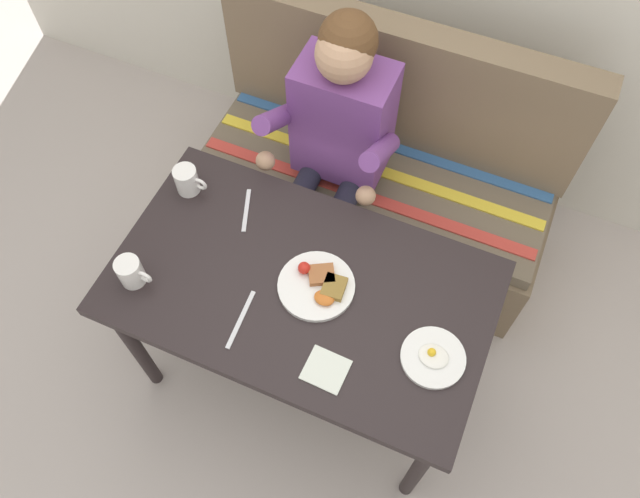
{
  "coord_description": "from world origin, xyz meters",
  "views": [
    {
      "loc": [
        0.41,
        -0.79,
        2.47
      ],
      "look_at": [
        0.0,
        0.15,
        0.72
      ],
      "focal_mm": 34.92,
      "sensor_mm": 36.0,
      "label": 1
    }
  ],
  "objects": [
    {
      "name": "person",
      "position": [
        -0.13,
        0.59,
        0.74
      ],
      "size": [
        0.45,
        0.61,
        1.21
      ],
      "color": "#723E85",
      "rests_on": "ground"
    },
    {
      "name": "table",
      "position": [
        0.0,
        0.0,
        0.65
      ],
      "size": [
        1.2,
        0.7,
        0.73
      ],
      "color": "black",
      "rests_on": "ground"
    },
    {
      "name": "coffee_mug",
      "position": [
        -0.5,
        0.19,
        0.78
      ],
      "size": [
        0.12,
        0.08,
        0.1
      ],
      "color": "white",
      "rests_on": "table"
    },
    {
      "name": "coffee_mug_second",
      "position": [
        -0.49,
        -0.19,
        0.78
      ],
      "size": [
        0.12,
        0.08,
        0.1
      ],
      "color": "white",
      "rests_on": "table"
    },
    {
      "name": "plate_eggs",
      "position": [
        0.45,
        -0.07,
        0.74
      ],
      "size": [
        0.19,
        0.19,
        0.04
      ],
      "color": "white",
      "rests_on": "table"
    },
    {
      "name": "ground_plane",
      "position": [
        0.0,
        0.0,
        0.0
      ],
      "size": [
        8.0,
        8.0,
        0.0
      ],
      "primitive_type": "plane",
      "color": "#B4A8A1"
    },
    {
      "name": "knife",
      "position": [
        -0.12,
        -0.18,
        0.73
      ],
      "size": [
        0.03,
        0.2,
        0.0
      ],
      "primitive_type": "cube",
      "rotation": [
        0.0,
        0.0,
        0.06
      ],
      "color": "silver",
      "rests_on": "table"
    },
    {
      "name": "fork",
      "position": [
        -0.28,
        0.18,
        0.73
      ],
      "size": [
        0.07,
        0.16,
        0.0
      ],
      "primitive_type": "cube",
      "rotation": [
        0.0,
        0.0,
        0.36
      ],
      "color": "silver",
      "rests_on": "table"
    },
    {
      "name": "plate_breakfast",
      "position": [
        0.05,
        0.02,
        0.74
      ],
      "size": [
        0.24,
        0.24,
        0.05
      ],
      "color": "white",
      "rests_on": "table"
    },
    {
      "name": "couch",
      "position": [
        0.0,
        0.76,
        0.33
      ],
      "size": [
        1.44,
        0.56,
        1.0
      ],
      "color": "#756149",
      "rests_on": "ground"
    },
    {
      "name": "napkin",
      "position": [
        0.18,
        -0.22,
        0.73
      ],
      "size": [
        0.13,
        0.12,
        0.01
      ],
      "primitive_type": "cube",
      "rotation": [
        0.0,
        0.0,
        -0.03
      ],
      "color": "silver",
      "rests_on": "table"
    }
  ]
}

